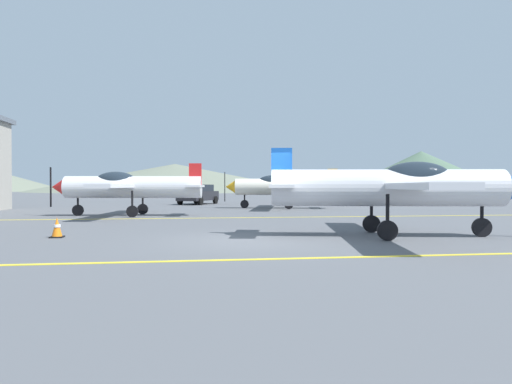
{
  "coord_description": "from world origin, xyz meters",
  "views": [
    {
      "loc": [
        -1.64,
        -12.26,
        1.5
      ],
      "look_at": [
        1.47,
        10.0,
        1.2
      ],
      "focal_mm": 31.67,
      "sensor_mm": 36.0,
      "label": 1
    }
  ],
  "objects_px": {
    "traffic_cone_front": "(57,228)",
    "airplane_mid": "(128,186)",
    "airplane_near": "(396,186)",
    "airplane_far": "(282,186)",
    "car_sedan": "(198,194)"
  },
  "relations": [
    {
      "from": "traffic_cone_front",
      "to": "airplane_far",
      "type": "bearing_deg",
      "value": 58.43
    },
    {
      "from": "airplane_near",
      "to": "car_sedan",
      "type": "xyz_separation_m",
      "value": [
        -5.53,
        24.66,
        -0.64
      ]
    },
    {
      "from": "airplane_near",
      "to": "traffic_cone_front",
      "type": "bearing_deg",
      "value": 173.84
    },
    {
      "from": "airplane_mid",
      "to": "airplane_far",
      "type": "relative_size",
      "value": 1.0
    },
    {
      "from": "airplane_mid",
      "to": "traffic_cone_front",
      "type": "distance_m",
      "value": 9.71
    },
    {
      "from": "traffic_cone_front",
      "to": "airplane_mid",
      "type": "bearing_deg",
      "value": 86.03
    },
    {
      "from": "airplane_mid",
      "to": "airplane_near",
      "type": "bearing_deg",
      "value": -49.18
    },
    {
      "from": "airplane_near",
      "to": "airplane_mid",
      "type": "height_order",
      "value": "same"
    },
    {
      "from": "car_sedan",
      "to": "traffic_cone_front",
      "type": "bearing_deg",
      "value": -100.47
    },
    {
      "from": "airplane_near",
      "to": "airplane_mid",
      "type": "xyz_separation_m",
      "value": [
        -9.22,
        10.67,
        0.0
      ]
    },
    {
      "from": "airplane_mid",
      "to": "car_sedan",
      "type": "relative_size",
      "value": 1.9
    },
    {
      "from": "airplane_near",
      "to": "airplane_far",
      "type": "relative_size",
      "value": 1.0
    },
    {
      "from": "airplane_far",
      "to": "traffic_cone_front",
      "type": "height_order",
      "value": "airplane_far"
    },
    {
      "from": "airplane_mid",
      "to": "airplane_far",
      "type": "height_order",
      "value": "same"
    },
    {
      "from": "airplane_mid",
      "to": "airplane_far",
      "type": "xyz_separation_m",
      "value": [
        9.14,
        6.35,
        0.0
      ]
    }
  ]
}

